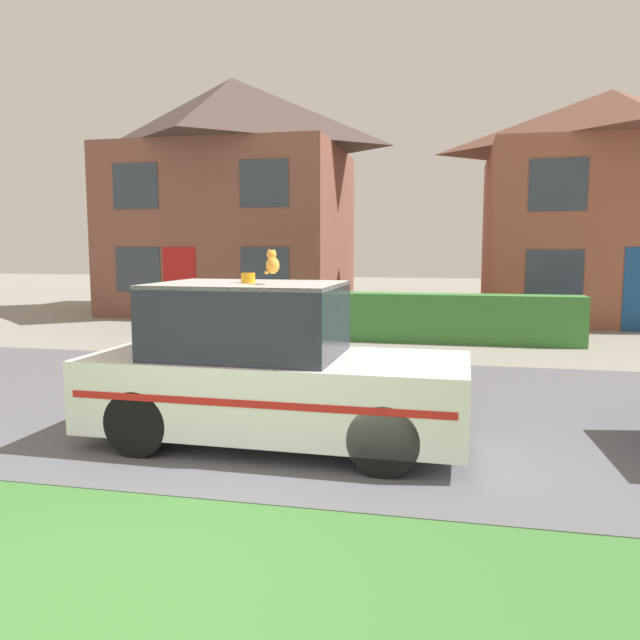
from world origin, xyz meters
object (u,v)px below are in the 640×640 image
(police_car, at_px, (268,370))
(cat, at_px, (272,264))
(house_left, at_px, (234,194))
(house_right, at_px, (607,203))

(police_car, relative_size, cat, 13.32)
(house_left, bearing_deg, cat, -68.54)
(police_car, distance_m, house_left, 14.64)
(cat, relative_size, house_right, 0.04)
(cat, height_order, house_left, house_left)
(police_car, relative_size, house_right, 0.56)
(police_car, height_order, cat, cat)
(cat, bearing_deg, house_right, -47.30)
(house_left, height_order, house_right, house_left)
(cat, xyz_separation_m, house_left, (-5.31, 13.51, 1.88))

